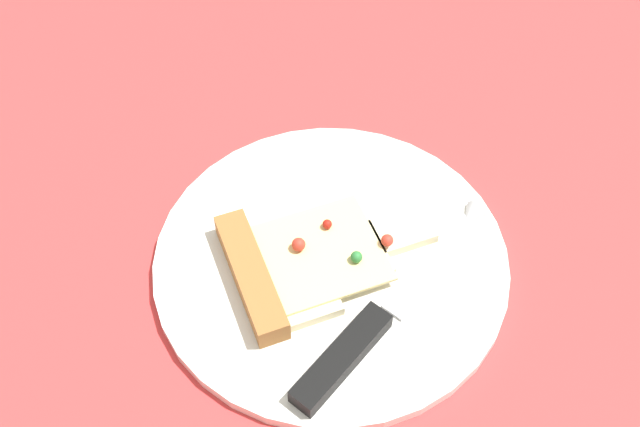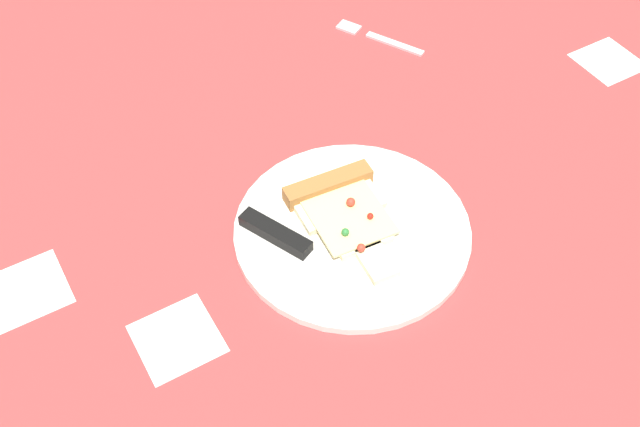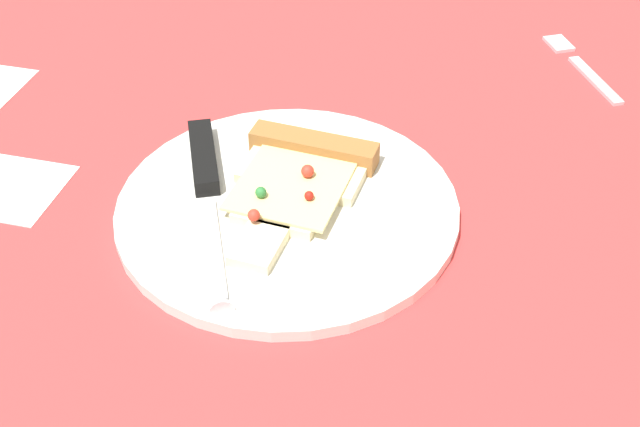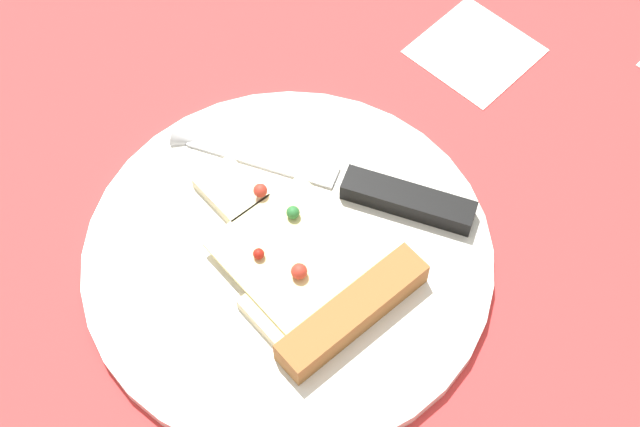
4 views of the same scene
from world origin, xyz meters
The scene contains 4 objects.
ground_plane centered at (0.01, 0.03, -1.50)cm, with size 154.56×154.56×3.00cm.
plate centered at (-4.53, 8.32, 0.56)cm, with size 29.92×29.92×1.12cm, color white.
pizza_slice centered at (-4.75, 5.73, 1.90)cm, with size 12.18×17.99×2.45cm.
knife centered at (2.60, 8.91, 1.72)cm, with size 11.87×22.71×2.45cm.
Camera 1 is at (27.82, -8.39, 55.37)cm, focal length 43.53 mm.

